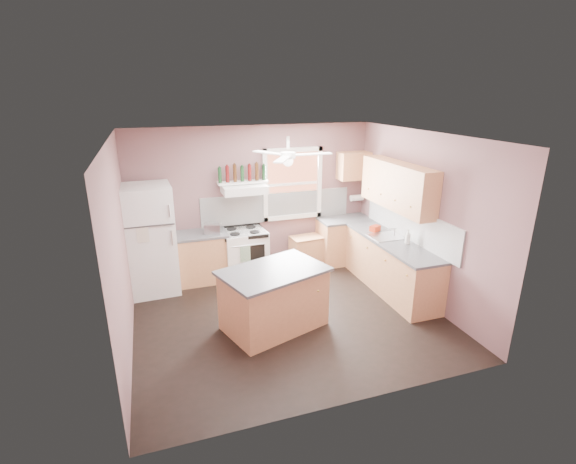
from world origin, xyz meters
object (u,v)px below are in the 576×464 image
object	(u,v)px
toaster	(213,229)
island	(274,300)
cart	(306,252)
stove	(244,253)
refrigerator	(150,240)

from	to	relation	value
toaster	island	bearing A→B (deg)	-52.45
toaster	cart	world-z (taller)	toaster
stove	toaster	bearing A→B (deg)	-174.68
stove	cart	world-z (taller)	stove
refrigerator	toaster	distance (m)	1.05
stove	cart	distance (m)	1.25
toaster	stove	bearing A→B (deg)	31.26
toaster	cart	size ratio (longest dim) A/B	0.48
stove	cart	size ratio (longest dim) A/B	1.46
cart	island	world-z (taller)	island
refrigerator	stove	distance (m)	1.68
cart	stove	bearing A→B (deg)	175.55
refrigerator	cart	distance (m)	2.91
refrigerator	stove	xyz separation A→B (m)	(1.60, 0.14, -0.49)
island	stove	bearing A→B (deg)	71.64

